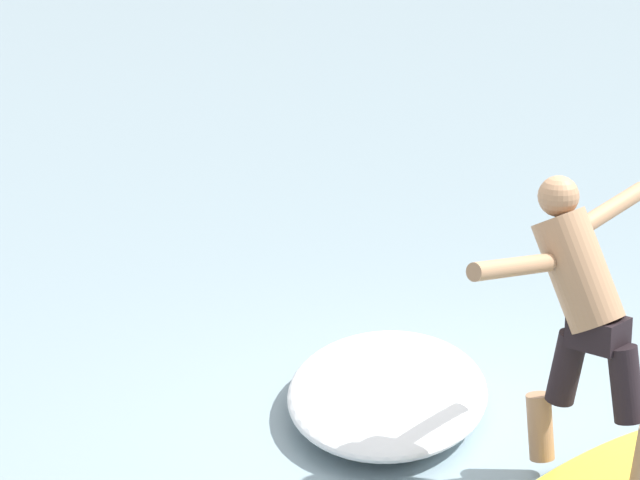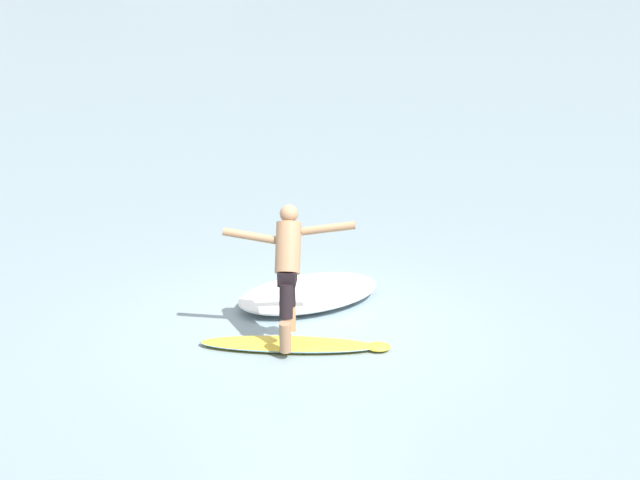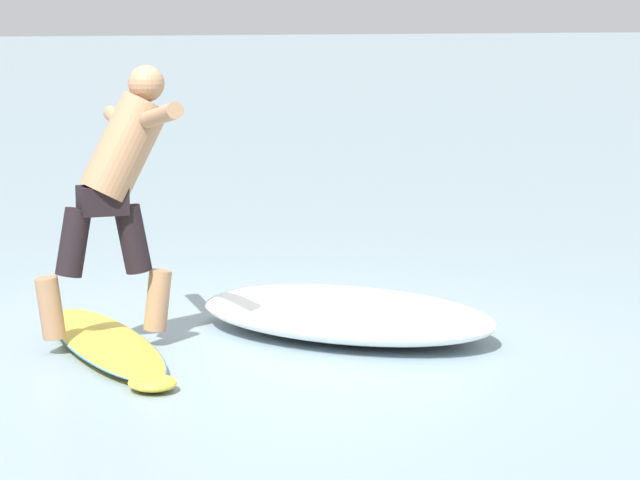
% 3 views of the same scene
% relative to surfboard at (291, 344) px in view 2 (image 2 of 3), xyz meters
% --- Properties ---
extents(ground_plane, '(200.00, 200.00, 0.00)m').
position_rel_surfboard_xyz_m(ground_plane, '(0.06, 0.67, -0.04)').
color(ground_plane, '#7E96A0').
extents(surfboard, '(2.15, 0.48, 0.22)m').
position_rel_surfboard_xyz_m(surfboard, '(0.00, 0.00, 0.00)').
color(surfboard, yellow).
rests_on(surfboard, ground).
extents(surfer, '(1.48, 0.79, 1.51)m').
position_rel_surfboard_xyz_m(surfer, '(-0.04, 0.10, 0.93)').
color(surfer, '#9D7351').
rests_on(surfer, surfboard).
extents(wave_foam_at_tail, '(2.20, 2.02, 0.25)m').
position_rel_surfboard_xyz_m(wave_foam_at_tail, '(0.11, 1.41, 0.08)').
color(wave_foam_at_tail, white).
rests_on(wave_foam_at_tail, ground).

